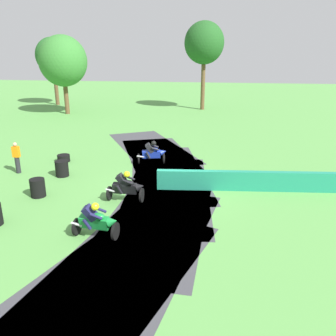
{
  "coord_description": "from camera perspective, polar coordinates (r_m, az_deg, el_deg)",
  "views": [
    {
      "loc": [
        2.16,
        -14.56,
        5.94
      ],
      "look_at": [
        -0.13,
        0.3,
        0.9
      ],
      "focal_mm": 36.88,
      "sensor_mm": 36.0,
      "label": 1
    }
  ],
  "objects": [
    {
      "name": "tree_far_right",
      "position": [
        36.73,
        -16.97,
        16.53
      ],
      "size": [
        4.67,
        4.67,
        7.62
      ],
      "color": "brown",
      "rests_on": "ground"
    },
    {
      "name": "safety_barrier",
      "position": [
        16.51,
        20.69,
        -2.15
      ],
      "size": [
        12.62,
        1.59,
        0.9
      ],
      "primitive_type": "cube",
      "rotation": [
        0.0,
        0.0,
        -1.47
      ],
      "color": "#1E8466",
      "rests_on": "ground"
    },
    {
      "name": "motorcycle_lead_green",
      "position": [
        11.8,
        -11.78,
        -8.54
      ],
      "size": [
        1.7,
        0.84,
        1.43
      ],
      "color": "black",
      "rests_on": "ground"
    },
    {
      "name": "motorcycle_chase_black",
      "position": [
        14.41,
        -6.89,
        -3.12
      ],
      "size": [
        1.68,
        0.7,
        1.43
      ],
      "color": "black",
      "rests_on": "ground"
    },
    {
      "name": "ground_plane",
      "position": [
        15.88,
        0.3,
        -3.44
      ],
      "size": [
        120.0,
        120.0,
        0.0
      ],
      "primitive_type": "plane",
      "color": "#569947"
    },
    {
      "name": "tree_mid_rise",
      "position": [
        43.77,
        -18.47,
        17.14
      ],
      "size": [
        3.91,
        3.91,
        7.66
      ],
      "color": "brown",
      "rests_on": "ground"
    },
    {
      "name": "tree_far_left",
      "position": [
        38.26,
        6.0,
        19.81
      ],
      "size": [
        4.13,
        4.13,
        9.08
      ],
      "color": "brown",
      "rests_on": "ground"
    },
    {
      "name": "tire_stack_mid_b",
      "position": [
        18.16,
        -17.13,
        -0.09
      ],
      "size": [
        0.65,
        0.65,
        0.8
      ],
      "color": "black",
      "rests_on": "ground"
    },
    {
      "name": "motorcycle_trailing_blue",
      "position": [
        19.16,
        -2.56,
        2.49
      ],
      "size": [
        1.71,
        1.04,
        1.43
      ],
      "color": "black",
      "rests_on": "ground"
    },
    {
      "name": "tire_stack_mid_a",
      "position": [
        15.94,
        -20.73,
        -3.07
      ],
      "size": [
        0.63,
        0.63,
        0.8
      ],
      "color": "black",
      "rests_on": "ground"
    },
    {
      "name": "tire_stack_far",
      "position": [
        20.64,
        -16.86,
        1.57
      ],
      "size": [
        0.7,
        0.7,
        0.4
      ],
      "color": "black",
      "rests_on": "ground"
    },
    {
      "name": "track_marshal",
      "position": [
        19.32,
        -23.72,
        1.56
      ],
      "size": [
        0.34,
        0.24,
        1.63
      ],
      "color": "#232328",
      "rests_on": "ground"
    },
    {
      "name": "track_asphalt",
      "position": [
        15.93,
        -2.49,
        -3.37
      ],
      "size": [
        8.57,
        24.38,
        0.01
      ],
      "color": "#3D3D42",
      "rests_on": "ground"
    }
  ]
}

